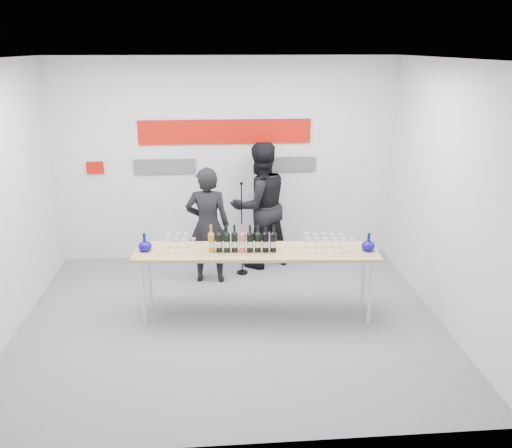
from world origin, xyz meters
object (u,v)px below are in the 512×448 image
mic_stand (242,246)px  presenter_right (260,205)px  tasting_table (257,255)px  presenter_left (208,226)px

mic_stand → presenter_right: bearing=45.7°
tasting_table → presenter_right: bearing=88.0°
presenter_right → mic_stand: bearing=25.1°
presenter_left → mic_stand: bearing=-153.8°
tasting_table → presenter_left: 1.17m
tasting_table → mic_stand: size_ratio=2.10×
presenter_right → mic_stand: (-0.28, -0.31, -0.51)m
tasting_table → mic_stand: bearing=99.8°
presenter_right → mic_stand: size_ratio=1.35×
tasting_table → mic_stand: (-0.12, 1.19, -0.37)m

